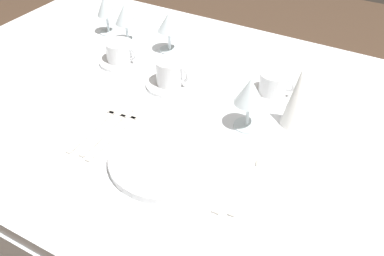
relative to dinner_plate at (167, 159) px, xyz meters
The scene contains 18 objects.
dining_table 0.24m from the dinner_plate, 99.72° to the left, with size 1.80×1.11×0.74m.
dinner_plate is the anchor object (origin of this frame).
fork_outer 0.17m from the dinner_plate, 169.96° to the left, with size 0.02×0.23×0.00m.
fork_inner 0.20m from the dinner_plate, behind, with size 0.03×0.22×0.00m.
fork_salad 0.23m from the dinner_plate, behind, with size 0.03×0.22×0.00m.
dinner_knife 0.17m from the dinner_plate, ahead, with size 0.02×0.23×0.00m.
spoon_soup 0.21m from the dinner_plate, 13.79° to the left, with size 0.03×0.20×0.01m.
saucer_left 0.41m from the dinner_plate, 74.06° to the left, with size 0.14×0.14×0.01m, color white.
coffee_cup_left 0.41m from the dinner_plate, 73.84° to the left, with size 0.10×0.08×0.06m.
saucer_right 0.50m from the dinner_plate, 139.54° to the left, with size 0.14×0.14×0.01m, color white.
coffee_cup_right 0.50m from the dinner_plate, 139.42° to the left, with size 0.11×0.09×0.06m.
saucer_far 0.33m from the dinner_plate, 120.74° to the left, with size 0.14×0.14×0.01m, color white.
coffee_cup_far 0.33m from the dinner_plate, 120.47° to the left, with size 0.10×0.08×0.07m.
wine_glass_centre 0.26m from the dinner_plate, 63.80° to the left, with size 0.08×0.08×0.15m.
wine_glass_left 0.56m from the dinner_plate, 121.31° to the left, with size 0.08×0.08×0.13m.
wine_glass_right 0.65m from the dinner_plate, 134.66° to the left, with size 0.07×0.07×0.14m.
wine_glass_far 0.74m from the dinner_plate, 139.10° to the left, with size 0.06×0.06×0.14m.
napkin_folded 0.37m from the dinner_plate, 54.00° to the left, with size 0.07×0.07×0.17m, color white.
Camera 1 is at (0.47, -0.86, 1.45)m, focal length 40.95 mm.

